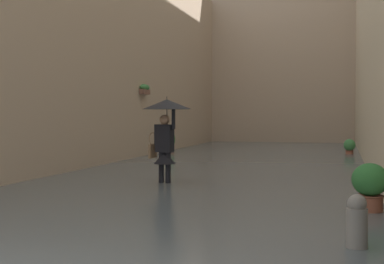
{
  "coord_description": "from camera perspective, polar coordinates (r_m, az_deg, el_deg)",
  "views": [
    {
      "loc": [
        -3.18,
        3.45,
        1.7
      ],
      "look_at": [
        0.27,
        -9.68,
        1.28
      ],
      "focal_mm": 53.07,
      "sensor_mm": 36.0,
      "label": 1
    }
  ],
  "objects": [
    {
      "name": "potted_plant_near_left",
      "position": [
        22.94,
        15.55,
        -1.46
      ],
      "size": [
        0.45,
        0.45,
        0.74
      ],
      "color": "#9E563D",
      "rests_on": "ground_plane"
    },
    {
      "name": "potted_plant_mid_left",
      "position": [
        9.54,
        17.46,
        -5.33
      ],
      "size": [
        0.58,
        0.58,
        0.92
      ],
      "color": "brown",
      "rests_on": "ground_plane"
    },
    {
      "name": "mooring_bollard",
      "position": [
        6.95,
        16.24,
        -9.18
      ],
      "size": [
        0.25,
        0.25,
        0.77
      ],
      "color": "gray",
      "rests_on": "ground_plane"
    },
    {
      "name": "person_wading",
      "position": [
        12.8,
        -2.65,
        0.99
      ],
      "size": [
        1.11,
        1.11,
        2.11
      ],
      "color": "black",
      "rests_on": "ground_plane"
    },
    {
      "name": "flood_water",
      "position": [
        17.85,
        4.4,
        -3.44
      ],
      "size": [
        8.64,
        34.09,
        0.15
      ],
      "primitive_type": "cube",
      "color": "#515B60",
      "rests_on": "ground_plane"
    },
    {
      "name": "building_facade_far",
      "position": [
        32.98,
        9.16,
        10.48
      ],
      "size": [
        11.44,
        1.8,
        13.39
      ],
      "primitive_type": "cube",
      "color": "tan",
      "rests_on": "ground_plane"
    },
    {
      "name": "potted_plant_near_right",
      "position": [
        23.52,
        -2.15,
        -1.03
      ],
      "size": [
        0.37,
        0.37,
        1.0
      ],
      "color": "#9E563D",
      "rests_on": "ground_plane"
    },
    {
      "name": "ground_plane",
      "position": [
        17.86,
        4.4,
        -3.68
      ],
      "size": [
        70.23,
        70.23,
        0.0
      ],
      "primitive_type": "plane",
      "color": "gray"
    },
    {
      "name": "building_facade_right",
      "position": [
        19.37,
        -9.9,
        8.71
      ],
      "size": [
        2.04,
        32.09,
        8.09
      ],
      "color": "tan",
      "rests_on": "ground_plane"
    }
  ]
}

